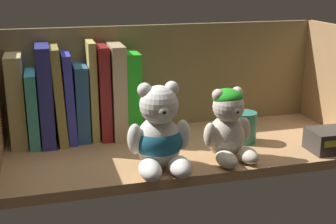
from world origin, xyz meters
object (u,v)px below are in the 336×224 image
at_px(teddy_bear_larger, 159,136).
at_px(book_5, 81,102).
at_px(book_6, 92,90).
at_px(book_2, 45,94).
at_px(book_3, 58,94).
at_px(book_4, 69,96).
at_px(teddy_bear_smaller, 228,126).
at_px(book_8, 116,90).
at_px(book_9, 131,93).
at_px(small_product_box, 334,140).
at_px(pillar_candle, 244,127).
at_px(book_7, 103,91).
at_px(book_0, 17,100).
at_px(book_1, 33,107).

bearing_deg(teddy_bear_larger, book_5, 120.07).
bearing_deg(book_6, book_2, 180.00).
bearing_deg(book_3, book_4, 0.00).
bearing_deg(teddy_bear_smaller, book_4, 145.34).
height_order(book_8, teddy_bear_larger, book_8).
distance_m(book_8, book_9, 0.04).
bearing_deg(book_5, small_product_box, -23.51).
height_order(book_6, pillar_candle, book_6).
bearing_deg(book_9, book_7, 180.00).
xyz_separation_m(book_6, book_7, (0.02, 0.00, -0.00)).
distance_m(book_9, pillar_candle, 0.26).
height_order(book_0, book_9, book_0).
height_order(book_2, book_9, book_2).
bearing_deg(book_8, book_7, 180.00).
xyz_separation_m(book_6, teddy_bear_smaller, (0.24, -0.20, -0.04)).
xyz_separation_m(book_9, teddy_bear_larger, (0.01, -0.22, -0.03)).
bearing_deg(book_1, book_5, 0.00).
distance_m(book_3, book_9, 0.16).
xyz_separation_m(book_2, book_6, (0.10, 0.00, 0.00)).
bearing_deg(teddy_bear_larger, book_4, 125.06).
height_order(book_3, book_8, book_3).
xyz_separation_m(book_6, book_8, (0.05, 0.00, -0.00)).
xyz_separation_m(book_2, pillar_candle, (0.41, -0.12, -0.07)).
bearing_deg(book_2, book_3, 0.00).
height_order(book_5, book_8, book_8).
xyz_separation_m(book_3, book_5, (0.05, 0.00, -0.02)).
height_order(book_0, book_5, book_0).
xyz_separation_m(book_9, pillar_candle, (0.23, -0.12, -0.06)).
bearing_deg(book_0, book_2, 0.00).
height_order(teddy_bear_larger, teddy_bear_smaller, teddy_bear_larger).
xyz_separation_m(book_1, book_8, (0.18, 0.00, 0.02)).
bearing_deg(book_6, book_1, 180.00).
distance_m(book_2, book_9, 0.19).
height_order(book_1, small_product_box, book_1).
bearing_deg(small_product_box, book_3, 158.35).
xyz_separation_m(book_3, book_7, (0.10, 0.00, -0.00)).
relative_size(book_3, book_9, 1.11).
relative_size(book_6, book_9, 1.15).
relative_size(book_5, book_9, 0.88).
distance_m(book_6, small_product_box, 0.53).
bearing_deg(teddy_bear_smaller, pillar_candle, 48.19).
bearing_deg(book_1, pillar_candle, -15.57).
bearing_deg(teddy_bear_larger, book_1, 136.69).
bearing_deg(book_4, teddy_bear_larger, -54.94).
relative_size(book_3, pillar_candle, 3.11).
relative_size(teddy_bear_smaller, pillar_candle, 2.14).
bearing_deg(book_3, book_1, 180.00).
relative_size(book_4, teddy_bear_smaller, 1.35).
distance_m(book_4, book_9, 0.14).
bearing_deg(teddy_bear_larger, book_7, 109.40).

